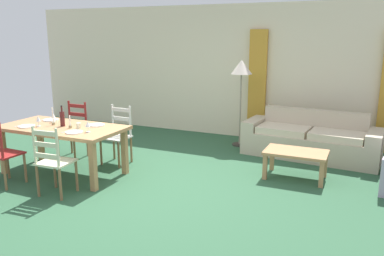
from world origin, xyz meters
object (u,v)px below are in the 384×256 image
at_px(wine_glass_far_left, 53,116).
at_px(coffee_table, 296,155).
at_px(wine_glass_near_right, 88,124).
at_px(dining_table, 62,132).
at_px(dining_chair_far_left, 74,130).
at_px(dining_chair_near_left, 1,153).
at_px(wine_glass_near_left, 38,119).
at_px(couch, 311,140).
at_px(dining_chair_far_right, 118,135).
at_px(coffee_cup_primary, 79,126).
at_px(dining_chair_near_right, 53,161).
at_px(wine_bottle, 62,118).
at_px(standing_lamp, 241,72).

height_order(wine_glass_far_left, coffee_table, wine_glass_far_left).
bearing_deg(wine_glass_far_left, wine_glass_near_right, -17.74).
height_order(dining_table, dining_chair_far_left, dining_chair_far_left).
distance_m(dining_table, dining_chair_near_left, 0.88).
xyz_separation_m(wine_glass_near_left, couch, (3.64, 2.61, -0.57)).
xyz_separation_m(dining_table, dining_chair_far_right, (0.44, 0.79, -0.19)).
bearing_deg(couch, coffee_cup_primary, -139.95).
bearing_deg(dining_chair_far_right, dining_table, -119.32).
height_order(couch, coffee_table, couch).
relative_size(dining_chair_far_left, wine_glass_near_right, 5.96).
height_order(dining_chair_near_right, couch, dining_chair_near_right).
bearing_deg(wine_bottle, coffee_table, 20.87).
xyz_separation_m(dining_chair_near_left, coffee_cup_primary, (0.80, 0.71, 0.32)).
distance_m(dining_chair_near_right, coffee_table, 3.42).
bearing_deg(dining_chair_near_left, wine_glass_far_left, 80.82).
distance_m(dining_chair_near_left, standing_lamp, 4.27).
height_order(dining_table, coffee_cup_primary, coffee_cup_primary).
bearing_deg(standing_lamp, dining_chair_near_left, -125.44).
bearing_deg(dining_chair_far_right, wine_glass_far_left, -139.51).
height_order(dining_chair_far_right, coffee_cup_primary, dining_chair_far_right).
height_order(coffee_table, standing_lamp, standing_lamp).
bearing_deg(wine_glass_near_left, coffee_cup_primary, 9.67).
xyz_separation_m(dining_chair_far_left, dining_chair_far_right, (0.91, 0.01, 0.00)).
relative_size(dining_chair_far_right, couch, 0.41).
height_order(dining_chair_far_left, coffee_cup_primary, dining_chair_far_left).
bearing_deg(wine_glass_near_right, wine_bottle, 166.29).
relative_size(dining_chair_near_right, couch, 0.41).
relative_size(dining_chair_far_right, coffee_cup_primary, 10.67).
xyz_separation_m(wine_glass_near_left, coffee_cup_primary, (0.66, 0.11, -0.07)).
distance_m(wine_bottle, standing_lamp, 3.33).
bearing_deg(coffee_table, dining_chair_far_right, -170.74).
bearing_deg(wine_bottle, couch, 36.59).
bearing_deg(wine_bottle, wine_glass_far_left, 155.20).
height_order(dining_chair_far_left, wine_glass_far_left, dining_chair_far_left).
distance_m(dining_chair_far_left, wine_bottle, 0.99).
distance_m(wine_glass_far_left, coffee_table, 3.77).
distance_m(dining_chair_near_right, wine_glass_near_left, 1.05).
relative_size(dining_table, standing_lamp, 1.16).
xyz_separation_m(wine_bottle, wine_glass_near_left, (-0.33, -0.15, -0.01)).
relative_size(wine_bottle, wine_glass_far_left, 1.96).
height_order(dining_table, dining_chair_far_right, dining_chair_far_right).
bearing_deg(coffee_table, coffee_cup_primary, -156.27).
distance_m(wine_glass_near_left, coffee_cup_primary, 0.67).
xyz_separation_m(dining_chair_far_right, couch, (2.88, 1.68, -0.19)).
height_order(coffee_cup_primary, coffee_table, coffee_cup_primary).
bearing_deg(dining_table, dining_chair_far_left, 120.57).
distance_m(wine_bottle, coffee_cup_primary, 0.35).
distance_m(coffee_cup_primary, standing_lamp, 3.20).
xyz_separation_m(dining_chair_far_right, wine_glass_near_left, (-0.76, -0.94, 0.38)).
bearing_deg(wine_bottle, wine_glass_near_left, -154.58).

